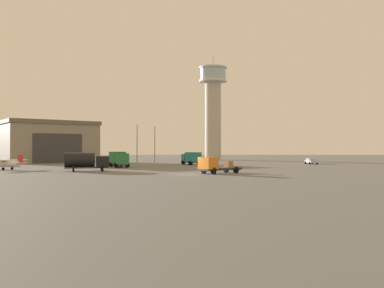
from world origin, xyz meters
The scene contains 11 objects.
ground_plane centered at (0.00, 0.00, 0.00)m, with size 400.00×400.00×0.00m, color #60605E.
control_tower centered at (4.80, 78.29, 18.16)m, with size 9.26×9.26×34.90m.
hangar centered at (-40.99, 53.00, 5.57)m, with size 29.96×29.03×11.10m.
airplane_white centered at (-31.65, 10.97, 1.21)m, with size 6.82×8.65×2.59m.
truck_flatbed_orange centered at (3.60, 1.76, 1.20)m, with size 6.78×6.28×2.44m.
truck_fuel_tanker_black centered at (-17.20, 7.78, 1.67)m, with size 7.33×4.69×3.04m.
truck_box_green centered at (-15.02, 22.83, 1.73)m, with size 5.19×7.49×3.06m.
truck_box_teal centered at (-0.97, 35.77, 1.61)m, with size 4.85×6.90×2.88m.
car_silver centered at (27.47, 40.69, 0.74)m, with size 2.71×4.23×1.37m.
light_post_west centered at (-11.18, 50.27, 5.69)m, with size 0.44×0.44×9.68m.
light_post_east centered at (-15.58, 48.38, 5.89)m, with size 0.44×0.44×10.06m.
Camera 1 is at (2.09, -58.17, 3.59)m, focal length 38.48 mm.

